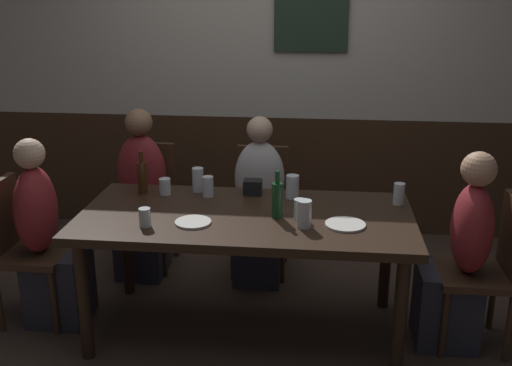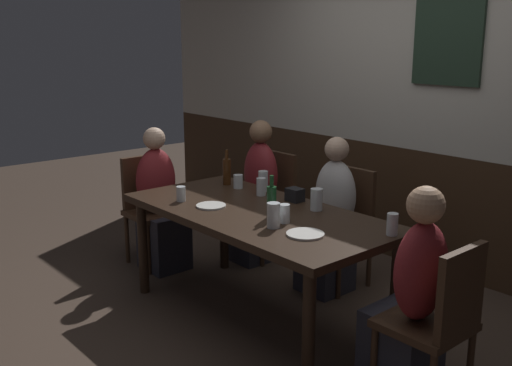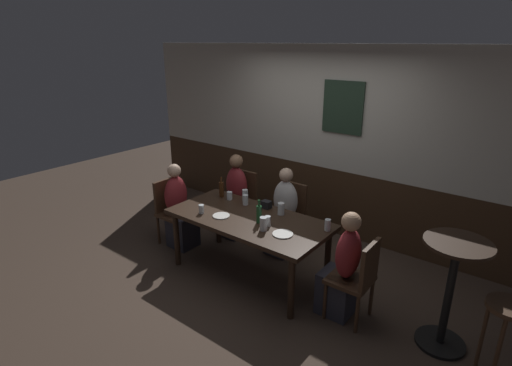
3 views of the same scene
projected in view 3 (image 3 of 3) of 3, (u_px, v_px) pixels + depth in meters
name	position (u px, v px, depth m)	size (l,w,h in m)	color
ground_plane	(249.00, 273.00, 4.79)	(12.00, 12.00, 0.00)	#423328
wall_back	(323.00, 142.00, 5.57)	(6.40, 0.13, 2.60)	#3D2819
dining_table	(249.00, 223.00, 4.56)	(1.87, 0.90, 0.74)	black
chair_left_far	(242.00, 198.00, 5.74)	(0.40, 0.40, 0.88)	#422B1C
chair_head_east	(358.00, 276.00, 3.84)	(0.40, 0.40, 0.88)	#422B1C
chair_head_west	(171.00, 208.00, 5.40)	(0.40, 0.40, 0.88)	#422B1C
chair_mid_far	(290.00, 212.00, 5.26)	(0.40, 0.40, 0.88)	#422B1C
person_left_far	(235.00, 202.00, 5.62)	(0.34, 0.37, 1.17)	#2D2D38
person_head_east	(342.00, 272.00, 3.94)	(0.37, 0.34, 1.13)	#2D2D38
person_head_west	(179.00, 212.00, 5.31)	(0.37, 0.34, 1.14)	#2D2D38
person_mid_far	(283.00, 218.00, 5.15)	(0.34, 0.37, 1.14)	#2D2D38
pint_glass_amber	(263.00, 225.00, 4.20)	(0.08, 0.08, 0.15)	silver
tumbler_short	(328.00, 225.00, 4.20)	(0.06, 0.06, 0.13)	silver
highball_clear	(201.00, 209.00, 4.63)	(0.06, 0.06, 0.10)	silver
tumbler_water	(229.00, 196.00, 5.03)	(0.07, 0.07, 0.10)	silver
beer_glass_half	(268.00, 222.00, 4.31)	(0.07, 0.07, 0.11)	silver
pint_glass_stout	(245.00, 200.00, 4.87)	(0.07, 0.07, 0.13)	silver
pint_glass_pale	(281.00, 209.00, 4.59)	(0.08, 0.08, 0.14)	silver
beer_glass_tall	(245.00, 196.00, 4.98)	(0.07, 0.07, 0.15)	silver
beer_bottle_green	(259.00, 214.00, 4.37)	(0.06, 0.06, 0.27)	#194723
beer_bottle_brown	(221.00, 189.00, 5.10)	(0.06, 0.06, 0.27)	#42230F
plate_white_large	(283.00, 234.00, 4.13)	(0.22, 0.22, 0.01)	white
plate_white_small	(221.00, 216.00, 4.56)	(0.20, 0.20, 0.01)	white
condiment_caddy	(267.00, 205.00, 4.77)	(0.11, 0.09, 0.09)	black
side_bar_table	(450.00, 286.00, 3.47)	(0.56, 0.56, 1.05)	black
bar_stool	(506.00, 321.00, 3.12)	(0.34, 0.34, 0.72)	#422B1C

